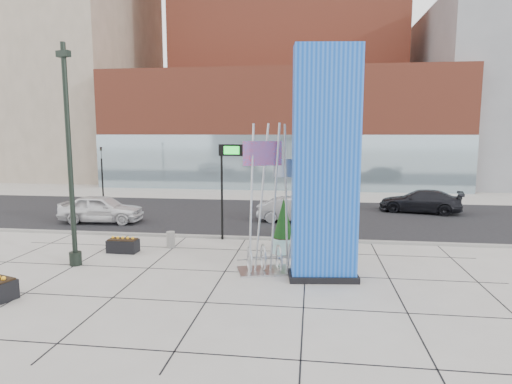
# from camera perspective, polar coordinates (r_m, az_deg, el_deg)

# --- Properties ---
(ground) EXTENTS (160.00, 160.00, 0.00)m
(ground) POSITION_cam_1_polar(r_m,az_deg,el_deg) (17.53, -6.73, -9.32)
(ground) COLOR #9E9991
(ground) RESTS_ON ground
(street_asphalt) EXTENTS (80.00, 12.00, 0.02)m
(street_asphalt) POSITION_cam_1_polar(r_m,az_deg,el_deg) (27.05, -1.53, -3.11)
(street_asphalt) COLOR black
(street_asphalt) RESTS_ON ground
(curb_edge) EXTENTS (80.00, 0.30, 0.12)m
(curb_edge) POSITION_cam_1_polar(r_m,az_deg,el_deg) (21.27, -4.08, -6.03)
(curb_edge) COLOR gray
(curb_edge) RESTS_ON ground
(tower_podium) EXTENTS (34.00, 10.00, 11.00)m
(tower_podium) POSITION_cam_1_polar(r_m,az_deg,el_deg) (43.34, 3.33, 8.32)
(tower_podium) COLOR #98402C
(tower_podium) RESTS_ON ground
(tower_glass_front) EXTENTS (34.00, 0.60, 5.00)m
(tower_glass_front) POSITION_cam_1_polar(r_m,az_deg,el_deg) (38.64, 2.77, 3.93)
(tower_glass_front) COLOR #8CA5B2
(tower_glass_front) RESTS_ON ground
(building_beige_left) EXTENTS (18.00, 20.00, 34.00)m
(building_beige_left) POSITION_cam_1_polar(r_m,az_deg,el_deg) (59.77, -24.37, 18.64)
(building_beige_left) COLOR gray
(building_beige_left) RESTS_ON ground
(blue_pylon) EXTENTS (2.53, 1.35, 8.08)m
(blue_pylon) POSITION_cam_1_polar(r_m,az_deg,el_deg) (14.91, 9.22, 2.90)
(blue_pylon) COLOR blue
(blue_pylon) RESTS_ON ground
(lamp_post) EXTENTS (0.57, 0.47, 8.49)m
(lamp_post) POSITION_cam_1_polar(r_m,az_deg,el_deg) (17.87, -23.47, 1.79)
(lamp_post) COLOR black
(lamp_post) RESTS_ON ground
(public_art_sculpture) EXTENTS (2.69, 1.88, 5.54)m
(public_art_sculpture) POSITION_cam_1_polar(r_m,az_deg,el_deg) (15.98, 2.09, -5.56)
(public_art_sculpture) COLOR #BBBDC0
(public_art_sculpture) RESTS_ON ground
(concrete_bollard) EXTENTS (0.38, 0.38, 0.74)m
(concrete_bollard) POSITION_cam_1_polar(r_m,az_deg,el_deg) (19.87, -11.31, -6.25)
(concrete_bollard) COLOR gray
(concrete_bollard) RESTS_ON ground
(overhead_street_sign) EXTENTS (2.19, 0.49, 4.63)m
(overhead_street_sign) POSITION_cam_1_polar(r_m,az_deg,el_deg) (20.36, -2.44, 4.52)
(overhead_street_sign) COLOR black
(overhead_street_sign) RESTS_ON ground
(round_planter_east) EXTENTS (0.88, 0.88, 2.20)m
(round_planter_east) POSITION_cam_1_polar(r_m,az_deg,el_deg) (18.52, 8.64, -5.08)
(round_planter_east) COLOR #92C4C5
(round_planter_east) RESTS_ON ground
(round_planter_mid) EXTENTS (1.09, 1.09, 2.72)m
(round_planter_mid) POSITION_cam_1_polar(r_m,az_deg,el_deg) (19.96, 10.30, -3.46)
(round_planter_mid) COLOR #92C4C5
(round_planter_mid) RESTS_ON ground
(round_planter_west) EXTENTS (0.97, 0.97, 2.42)m
(round_planter_west) POSITION_cam_1_polar(r_m,az_deg,el_deg) (18.50, 3.67, -4.70)
(round_planter_west) COLOR #92C4C5
(round_planter_west) RESTS_ON ground
(box_planter_north) EXTENTS (1.31, 0.68, 0.71)m
(box_planter_north) POSITION_cam_1_polar(r_m,az_deg,el_deg) (19.65, -17.31, -6.75)
(box_planter_north) COLOR black
(box_planter_north) RESTS_ON ground
(car_white_west) EXTENTS (4.84, 2.22, 1.61)m
(car_white_west) POSITION_cam_1_polar(r_m,az_deg,el_deg) (26.32, -19.91, -2.13)
(car_white_west) COLOR white
(car_white_west) RESTS_ON ground
(car_silver_mid) EXTENTS (4.36, 1.72, 1.41)m
(car_silver_mid) POSITION_cam_1_polar(r_m,az_deg,el_deg) (25.02, 5.16, -2.42)
(car_silver_mid) COLOR #9EA0A5
(car_silver_mid) RESTS_ON ground
(car_dark_east) EXTENTS (5.44, 3.21, 1.48)m
(car_dark_east) POSITION_cam_1_polar(r_m,az_deg,el_deg) (29.85, 21.04, -1.17)
(car_dark_east) COLOR black
(car_dark_east) RESTS_ON ground
(traffic_signal) EXTENTS (0.15, 0.18, 4.10)m
(traffic_signal) POSITION_cam_1_polar(r_m,az_deg,el_deg) (35.28, -19.85, 2.76)
(traffic_signal) COLOR black
(traffic_signal) RESTS_ON ground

